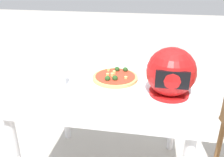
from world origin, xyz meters
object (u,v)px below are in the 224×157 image
object	(u,v)px
dining_table	(109,96)
motorcycle_helmet	(171,73)
pizza	(115,77)
drinking_glass	(59,76)

from	to	relation	value
dining_table	motorcycle_helmet	bearing A→B (deg)	165.32
pizza	drinking_glass	distance (m)	0.33
pizza	drinking_glass	world-z (taller)	drinking_glass
motorcycle_helmet	drinking_glass	distance (m)	0.62
pizza	dining_table	bearing A→B (deg)	39.91
pizza	motorcycle_helmet	bearing A→B (deg)	158.96
dining_table	drinking_glass	size ratio (longest dim) A/B	8.27
pizza	motorcycle_helmet	distance (m)	0.35
drinking_glass	motorcycle_helmet	bearing A→B (deg)	179.59
dining_table	drinking_glass	distance (m)	0.33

